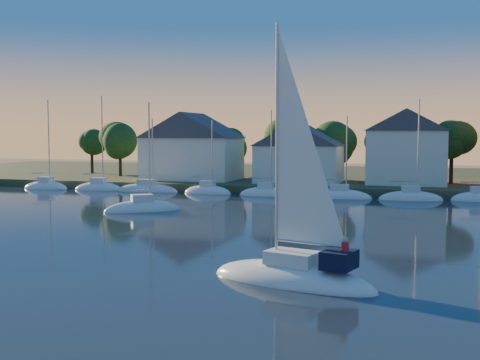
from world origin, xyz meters
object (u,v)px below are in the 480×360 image
at_px(clubhouse_centre, 299,152).
at_px(hero_sailboat, 295,272).
at_px(clubhouse_east, 407,146).
at_px(clubhouse_west, 192,145).
at_px(drifting_sailboat_left, 142,210).

distance_m(clubhouse_centre, hero_sailboat, 51.51).
bearing_deg(clubhouse_east, clubhouse_centre, -171.87).
bearing_deg(clubhouse_centre, clubhouse_west, 176.42).
relative_size(clubhouse_west, clubhouse_east, 1.30).
bearing_deg(clubhouse_east, hero_sailboat, -94.00).
distance_m(clubhouse_east, drifting_sailboat_left, 37.93).
relative_size(clubhouse_centre, clubhouse_east, 1.10).
bearing_deg(hero_sailboat, drifting_sailboat_left, -34.05).
relative_size(hero_sailboat, drifting_sailboat_left, 1.22).
height_order(clubhouse_centre, drifting_sailboat_left, drifting_sailboat_left).
xyz_separation_m(clubhouse_centre, hero_sailboat, (10.34, -50.26, -4.54)).
height_order(hero_sailboat, drifting_sailboat_left, hero_sailboat).
bearing_deg(hero_sailboat, clubhouse_west, -47.80).
bearing_deg(clubhouse_west, hero_sailboat, -62.80).
relative_size(clubhouse_east, hero_sailboat, 0.73).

